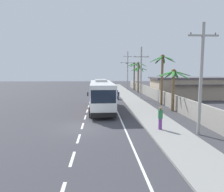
{
  "coord_description": "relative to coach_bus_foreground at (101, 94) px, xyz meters",
  "views": [
    {
      "loc": [
        1.51,
        -17.33,
        4.75
      ],
      "look_at": [
        3.0,
        8.15,
        1.7
      ],
      "focal_mm": 33.86,
      "sensor_mm": 36.0,
      "label": 1
    }
  ],
  "objects": [
    {
      "name": "boundary_wall",
      "position": [
        8.89,
        5.82,
        -0.98
      ],
      "size": [
        0.24,
        60.0,
        1.85
      ],
      "primitive_type": "cube",
      "color": "#9E998E",
      "rests_on": "ground"
    },
    {
      "name": "palm_farthest",
      "position": [
        8.41,
        26.91,
        2.67
      ],
      "size": [
        3.44,
        3.58,
        6.89
      ],
      "color": "brown",
      "rests_on": "ground"
    },
    {
      "name": "roadside_building",
      "position": [
        15.38,
        10.14,
        -0.07
      ],
      "size": [
        13.24,
        7.22,
        3.64
      ],
      "color": "tan",
      "rests_on": "ground"
    },
    {
      "name": "sidewalk_kerb",
      "position": [
        5.09,
        1.82,
        -1.84
      ],
      "size": [
        3.2,
        90.0,
        0.14
      ],
      "primitive_type": "cube",
      "color": "gray",
      "rests_on": "ground"
    },
    {
      "name": "palm_second",
      "position": [
        8.14,
        19.41,
        2.49
      ],
      "size": [
        3.73,
        3.34,
        5.76
      ],
      "color": "brown",
      "rests_on": "ground"
    },
    {
      "name": "ground_plane",
      "position": [
        -1.71,
        -8.18,
        -1.91
      ],
      "size": [
        160.0,
        160.0,
        0.0
      ],
      "primitive_type": "plane",
      "color": "#3A3A3F"
    },
    {
      "name": "utility_pole_far",
      "position": [
        6.93,
        28.65,
        3.22
      ],
      "size": [
        2.96,
        0.24,
        9.67
      ],
      "color": "#9E9E99",
      "rests_on": "ground"
    },
    {
      "name": "coach_bus_foreground",
      "position": [
        0.0,
        0.0,
        0.0
      ],
      "size": [
        3.2,
        11.91,
        3.66
      ],
      "color": "white",
      "rests_on": "ground"
    },
    {
      "name": "utility_pole_mid",
      "position": [
        6.51,
        9.07,
        2.7
      ],
      "size": [
        3.87,
        0.24,
        8.63
      ],
      "color": "#9E9E99",
      "rests_on": "ground"
    },
    {
      "name": "palm_fourth",
      "position": [
        8.43,
        -1.2,
        1.63
      ],
      "size": [
        4.02,
        3.89,
        4.97
      ],
      "color": "brown",
      "rests_on": "ground"
    },
    {
      "name": "palm_third",
      "position": [
        8.46,
        3.43,
        2.97
      ],
      "size": [
        3.58,
        3.36,
        7.0
      ],
      "color": "brown",
      "rests_on": "ground"
    },
    {
      "name": "motorcycle_beside_bus",
      "position": [
        2.78,
        9.61,
        -1.27
      ],
      "size": [
        0.56,
        1.96,
        1.54
      ],
      "color": "black",
      "rests_on": "ground"
    },
    {
      "name": "palm_nearest",
      "position": [
        8.56,
        22.36,
        3.02
      ],
      "size": [
        3.97,
        3.87,
        6.82
      ],
      "color": "brown",
      "rests_on": "ground"
    },
    {
      "name": "utility_pole_nearest",
      "position": [
        7.17,
        -10.51,
        2.39
      ],
      "size": [
        2.25,
        0.24,
        8.17
      ],
      "color": "#9E9E99",
      "rests_on": "ground"
    },
    {
      "name": "lane_markings",
      "position": [
        0.4,
        6.57,
        -1.9
      ],
      "size": [
        3.71,
        71.0,
        0.01
      ],
      "color": "white",
      "rests_on": "ground"
    },
    {
      "name": "pedestrian_near_kerb",
      "position": [
        4.56,
        -9.45,
        -0.82
      ],
      "size": [
        0.36,
        0.36,
        1.79
      ],
      "rotation": [
        0.0,
        0.0,
        1.15
      ],
      "color": "#75388E",
      "rests_on": "sidewalk_kerb"
    }
  ]
}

